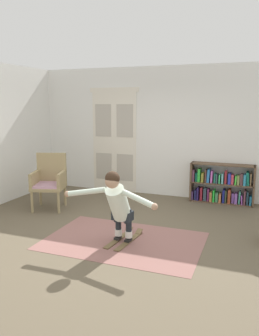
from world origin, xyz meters
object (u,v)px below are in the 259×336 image
at_px(skis_pair, 124,239).
at_px(person_skier, 118,202).
at_px(bookshelf, 222,186).
at_px(wicker_chair, 49,180).

height_order(skis_pair, person_skier, person_skier).
distance_m(skis_pair, person_skier, 0.69).
relative_size(skis_pair, person_skier, 0.57).
distance_m(bookshelf, wicker_chair, 3.58).
bearing_deg(person_skier, wicker_chair, 148.43).
distance_m(wicker_chair, person_skier, 2.34).
distance_m(bookshelf, person_skier, 3.10).
height_order(bookshelf, wicker_chair, wicker_chair).
distance_m(wicker_chair, skis_pair, 2.33).
bearing_deg(skis_pair, wicker_chair, 153.27).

